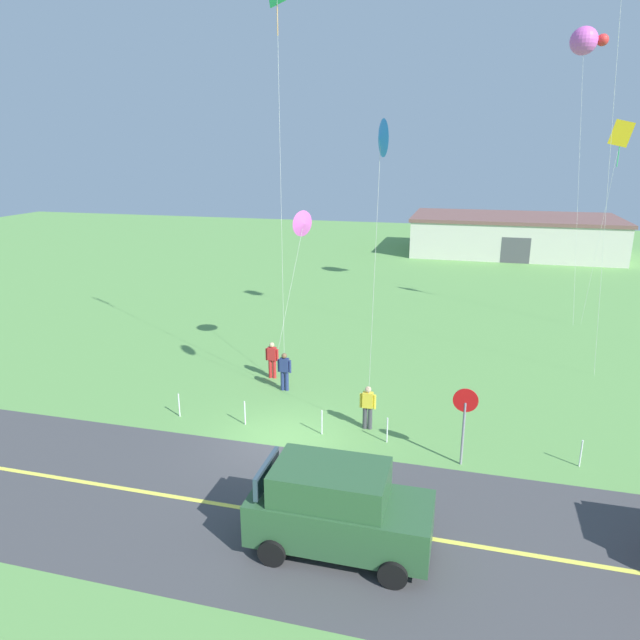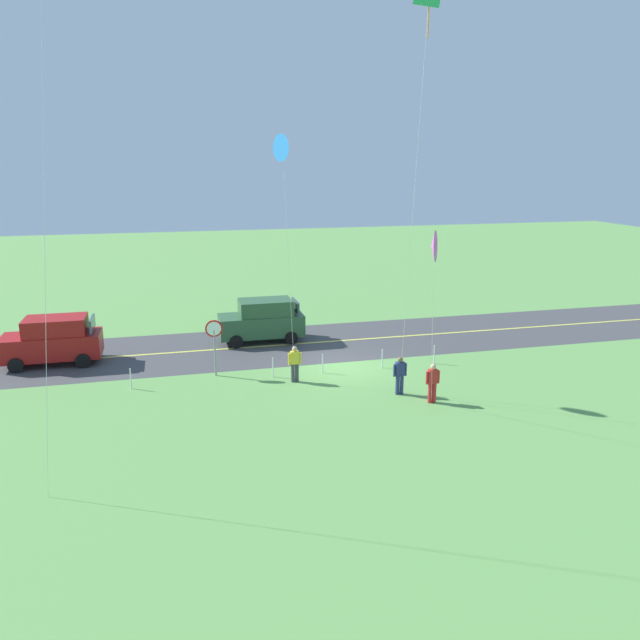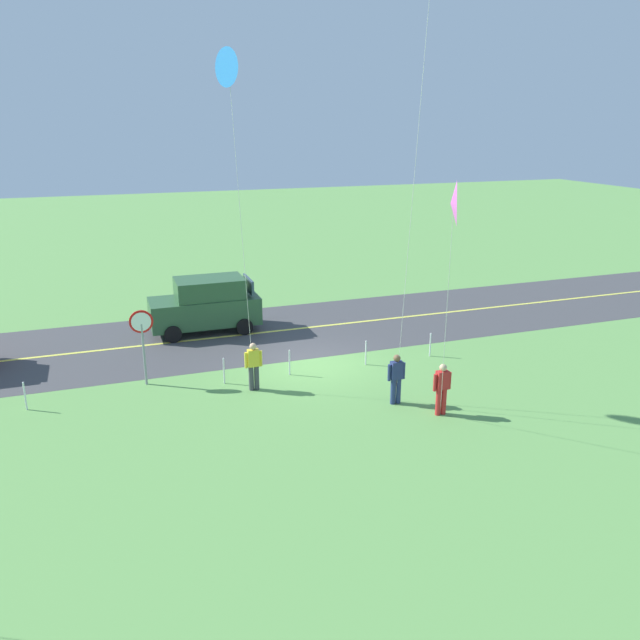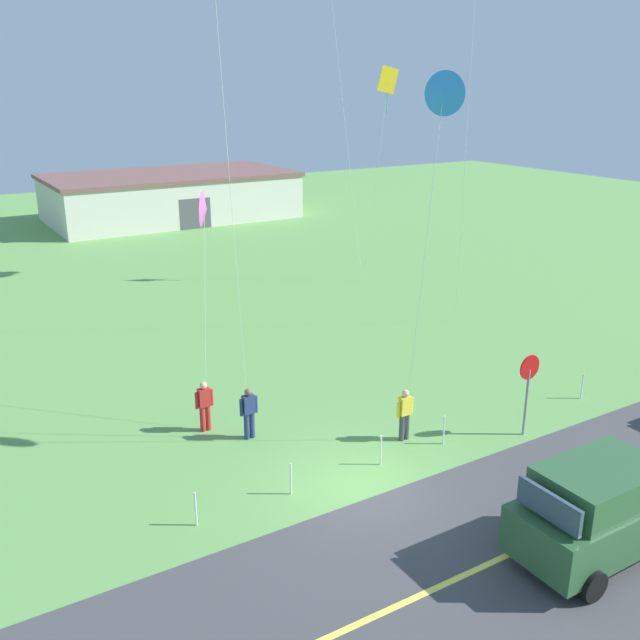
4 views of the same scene
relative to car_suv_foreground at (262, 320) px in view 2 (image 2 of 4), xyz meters
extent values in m
cube|color=#60994C|center=(-2.98, 4.96, -1.20)|extent=(120.00, 120.00, 0.10)
cube|color=#424244|center=(-2.98, 0.96, -1.15)|extent=(120.00, 7.00, 0.00)
cube|color=#E5E04C|center=(-2.98, 0.96, -1.15)|extent=(120.00, 0.16, 0.00)
cube|color=#2D5633|center=(0.08, 0.00, -0.26)|extent=(4.40, 1.90, 1.10)
cube|color=#2D5633|center=(-0.17, 0.00, 0.69)|extent=(2.73, 1.75, 0.80)
cube|color=#334756|center=(0.91, 0.00, 0.69)|extent=(0.10, 1.62, 0.64)
cube|color=#334756|center=(-1.79, 0.00, 0.69)|extent=(0.10, 1.62, 0.60)
cylinder|color=black|center=(1.51, 0.95, -0.81)|extent=(0.68, 0.22, 0.68)
cylinder|color=black|center=(1.51, -0.95, -0.81)|extent=(0.68, 0.22, 0.68)
cylinder|color=black|center=(-1.35, 0.95, -0.81)|extent=(0.68, 0.22, 0.68)
cylinder|color=black|center=(-1.35, -0.95, -0.81)|extent=(0.68, 0.22, 0.68)
cube|color=maroon|center=(10.16, 1.36, -0.26)|extent=(4.40, 1.90, 1.10)
cube|color=maroon|center=(9.91, 1.36, 0.69)|extent=(2.73, 1.75, 0.80)
cube|color=#334756|center=(10.99, 1.36, 0.69)|extent=(0.10, 1.61, 0.64)
cube|color=#334756|center=(8.29, 1.36, 0.69)|extent=(0.10, 1.61, 0.60)
cylinder|color=black|center=(11.59, 2.31, -0.81)|extent=(0.68, 0.22, 0.68)
cylinder|color=black|center=(11.59, 0.41, -0.81)|extent=(0.68, 0.22, 0.68)
cylinder|color=black|center=(8.73, 2.31, -0.81)|extent=(0.68, 0.22, 0.68)
cylinder|color=black|center=(8.73, 0.41, -0.81)|extent=(0.68, 0.22, 0.68)
cylinder|color=gray|center=(2.85, 4.86, -0.10)|extent=(0.08, 0.08, 2.10)
cylinder|color=red|center=(2.85, 4.86, 1.02)|extent=(0.76, 0.04, 0.76)
cylinder|color=white|center=(2.85, 4.88, 1.02)|extent=(0.62, 0.01, 0.62)
cylinder|color=navy|center=(-4.37, 8.94, -0.74)|extent=(0.16, 0.16, 0.82)
cylinder|color=navy|center=(-4.19, 8.94, -0.74)|extent=(0.16, 0.16, 0.82)
cube|color=navy|center=(-4.28, 8.94, -0.05)|extent=(0.36, 0.22, 0.56)
cylinder|color=navy|center=(-4.52, 8.94, -0.10)|extent=(0.10, 0.10, 0.52)
cylinder|color=navy|center=(-4.04, 8.94, -0.10)|extent=(0.10, 0.10, 0.52)
sphere|color=brown|center=(-4.28, 8.94, 0.34)|extent=(0.22, 0.22, 0.22)
cylinder|color=#3F3F47|center=(-0.50, 6.47, -0.74)|extent=(0.16, 0.16, 0.82)
cylinder|color=#3F3F47|center=(-0.32, 6.47, -0.74)|extent=(0.16, 0.16, 0.82)
cube|color=yellow|center=(-0.41, 6.47, -0.05)|extent=(0.36, 0.22, 0.56)
cylinder|color=yellow|center=(-0.65, 6.47, -0.10)|extent=(0.10, 0.10, 0.52)
cylinder|color=yellow|center=(-0.17, 6.47, -0.10)|extent=(0.10, 0.10, 0.52)
sphere|color=#D8AD84|center=(-0.41, 6.47, 0.34)|extent=(0.22, 0.22, 0.22)
cylinder|color=red|center=(-5.30, 10.07, -0.74)|extent=(0.16, 0.16, 0.82)
cylinder|color=red|center=(-5.12, 10.07, -0.74)|extent=(0.16, 0.16, 0.82)
cube|color=red|center=(-5.21, 10.07, -0.05)|extent=(0.36, 0.22, 0.56)
cylinder|color=red|center=(-5.45, 10.07, -0.10)|extent=(0.10, 0.10, 0.52)
cylinder|color=red|center=(-4.97, 10.07, -0.10)|extent=(0.10, 0.10, 0.52)
sphere|color=#D8AD84|center=(-5.21, 10.07, 0.34)|extent=(0.22, 0.22, 0.22)
cylinder|color=silver|center=(-4.42, 9.32, 6.32)|extent=(0.29, 0.79, 14.96)
cylinder|color=orange|center=(-4.55, 9.71, 12.90)|extent=(0.04, 0.04, 1.40)
cylinder|color=silver|center=(-0.27, 6.16, 3.74)|extent=(0.30, 0.63, 9.79)
cone|color=#2D8CE5|center=(-0.13, 5.85, 8.63)|extent=(0.62, 1.07, 1.10)
cylinder|color=silver|center=(-4.72, 10.88, 2.07)|extent=(0.99, 1.63, 6.45)
cone|color=#D859BF|center=(-4.23, 11.68, 5.29)|extent=(0.75, 1.05, 1.11)
cylinder|color=silver|center=(7.60, 13.26, 7.56)|extent=(1.40, 1.43, 17.42)
cylinder|color=silver|center=(-7.28, 5.66, -0.70)|extent=(0.05, 0.05, 0.90)
cylinder|color=silver|center=(-4.70, 5.66, -0.70)|extent=(0.05, 0.05, 0.90)
cylinder|color=silver|center=(-1.86, 5.66, -0.70)|extent=(0.05, 0.05, 0.90)
cylinder|color=silver|center=(0.40, 5.66, -0.70)|extent=(0.05, 0.05, 0.90)
cylinder|color=silver|center=(6.43, 5.66, -0.70)|extent=(0.05, 0.05, 0.90)
camera|label=1|loc=(2.66, -11.75, 8.35)|focal=32.35mm
camera|label=2|loc=(4.48, 30.76, 8.06)|focal=34.02mm
camera|label=3|loc=(3.79, 24.87, 7.15)|focal=35.25mm
camera|label=4|loc=(-12.23, -8.12, 8.86)|focal=39.43mm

